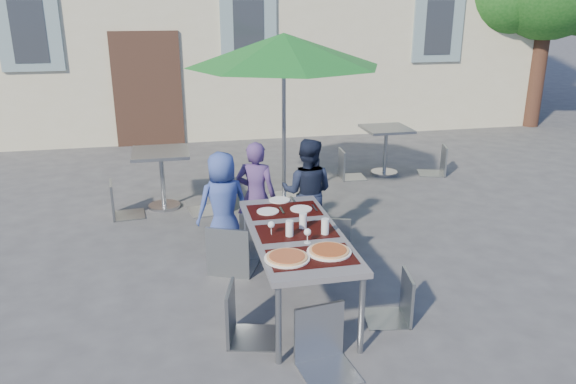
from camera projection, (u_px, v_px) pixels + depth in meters
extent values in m
plane|color=#3F3F42|center=(383.00, 344.00, 4.71)|extent=(90.00, 90.00, 0.00)
cube|color=#3A251B|center=(148.00, 90.00, 10.87)|extent=(1.30, 0.06, 2.20)
cube|color=gray|center=(29.00, 32.00, 10.12)|extent=(1.10, 0.06, 1.40)
cube|color=#262B33|center=(29.00, 32.00, 10.10)|extent=(0.60, 0.04, 1.10)
cube|color=gray|center=(249.00, 30.00, 10.91)|extent=(1.10, 0.06, 1.40)
cube|color=#262B33|center=(249.00, 30.00, 10.89)|extent=(0.60, 0.04, 1.10)
cube|color=gray|center=(438.00, 28.00, 11.71)|extent=(1.10, 0.06, 1.40)
cube|color=#262B33|center=(439.00, 28.00, 11.69)|extent=(0.60, 0.04, 1.10)
cylinder|color=#3F251B|center=(538.00, 64.00, 12.49)|extent=(0.36, 0.36, 2.80)
cube|color=#46454A|center=(296.00, 234.00, 5.11)|extent=(0.80, 1.85, 0.05)
cylinder|color=gray|center=(278.00, 325.00, 4.36)|extent=(0.05, 0.05, 0.70)
cylinder|color=gray|center=(362.00, 315.00, 4.49)|extent=(0.05, 0.05, 0.70)
cylinder|color=gray|center=(247.00, 238.00, 5.96)|extent=(0.05, 0.05, 0.70)
cylinder|color=gray|center=(309.00, 232.00, 6.10)|extent=(0.05, 0.05, 0.70)
cube|color=black|center=(311.00, 257.00, 4.59)|extent=(0.70, 0.42, 0.01)
cube|color=black|center=(296.00, 231.00, 5.10)|extent=(0.70, 0.42, 0.01)
cube|color=black|center=(284.00, 210.00, 5.61)|extent=(0.70, 0.42, 0.01)
cylinder|color=white|center=(287.00, 258.00, 4.54)|extent=(0.37, 0.37, 0.01)
cylinder|color=tan|center=(287.00, 257.00, 4.54)|extent=(0.33, 0.33, 0.01)
cylinder|color=#8E330D|center=(287.00, 256.00, 4.54)|extent=(0.29, 0.29, 0.01)
cylinder|color=white|center=(329.00, 252.00, 4.66)|extent=(0.37, 0.37, 0.01)
cylinder|color=tan|center=(329.00, 250.00, 4.66)|extent=(0.33, 0.33, 0.01)
cylinder|color=maroon|center=(329.00, 249.00, 4.65)|extent=(0.29, 0.29, 0.01)
cylinder|color=silver|center=(290.00, 229.00, 4.97)|extent=(0.07, 0.07, 0.15)
cylinder|color=silver|center=(303.00, 221.00, 5.14)|extent=(0.07, 0.07, 0.15)
cylinder|color=silver|center=(325.00, 227.00, 5.01)|extent=(0.07, 0.07, 0.15)
cylinder|color=silver|center=(271.00, 235.00, 5.02)|extent=(0.06, 0.06, 0.00)
cylinder|color=silver|center=(271.00, 231.00, 5.01)|extent=(0.01, 0.01, 0.08)
sphere|color=silver|center=(271.00, 225.00, 4.99)|extent=(0.06, 0.06, 0.06)
cylinder|color=silver|center=(307.00, 242.00, 4.86)|extent=(0.06, 0.06, 0.00)
cylinder|color=silver|center=(307.00, 238.00, 4.85)|extent=(0.01, 0.01, 0.08)
sphere|color=silver|center=(308.00, 232.00, 4.83)|extent=(0.06, 0.06, 0.06)
cylinder|color=white|center=(268.00, 211.00, 5.56)|extent=(0.22, 0.22, 0.01)
cube|color=#A7A9AF|center=(282.00, 210.00, 5.58)|extent=(0.02, 0.18, 0.00)
cylinder|color=white|center=(301.00, 209.00, 5.62)|extent=(0.22, 0.22, 0.01)
cube|color=#A7A9AF|center=(315.00, 208.00, 5.65)|extent=(0.02, 0.18, 0.00)
cylinder|color=white|center=(279.00, 200.00, 5.87)|extent=(0.22, 0.22, 0.01)
cube|color=#A7A9AF|center=(292.00, 199.00, 5.90)|extent=(0.02, 0.18, 0.00)
imported|color=#364B95|center=(223.00, 205.00, 6.20)|extent=(0.66, 0.52, 1.20)
imported|color=#4A3369|center=(256.00, 196.00, 6.38)|extent=(0.54, 0.46, 1.27)
imported|color=#171E33|center=(307.00, 192.00, 6.49)|extent=(0.71, 0.58, 1.27)
cube|color=#90979B|center=(233.00, 226.00, 5.90)|extent=(0.60, 0.60, 0.03)
cube|color=#90979B|center=(226.00, 209.00, 5.61)|extent=(0.43, 0.21, 0.55)
cylinder|color=#90979B|center=(256.00, 242.00, 6.13)|extent=(0.02, 0.02, 0.48)
cylinder|color=#90979B|center=(222.00, 239.00, 6.20)|extent=(0.02, 0.02, 0.48)
cylinder|color=#90979B|center=(247.00, 257.00, 5.76)|extent=(0.02, 0.02, 0.48)
cylinder|color=#90979B|center=(210.00, 254.00, 5.84)|extent=(0.02, 0.02, 0.48)
cube|color=gray|center=(261.00, 211.00, 6.30)|extent=(0.54, 0.54, 0.03)
cube|color=gray|center=(260.00, 194.00, 6.00)|extent=(0.46, 0.12, 0.55)
cylinder|color=gray|center=(278.00, 225.00, 6.57)|extent=(0.02, 0.02, 0.49)
cylinder|color=gray|center=(244.00, 226.00, 6.56)|extent=(0.02, 0.02, 0.49)
cylinder|color=gray|center=(279.00, 239.00, 6.20)|extent=(0.02, 0.02, 0.49)
cylinder|color=gray|center=(243.00, 239.00, 6.19)|extent=(0.02, 0.02, 0.49)
cube|color=gray|center=(334.00, 216.00, 6.39)|extent=(0.48, 0.48, 0.03)
cube|color=gray|center=(334.00, 203.00, 6.15)|extent=(0.37, 0.14, 0.45)
cylinder|color=gray|center=(348.00, 228.00, 6.60)|extent=(0.02, 0.02, 0.40)
cylinder|color=gray|center=(320.00, 227.00, 6.63)|extent=(0.02, 0.02, 0.40)
cylinder|color=gray|center=(348.00, 239.00, 6.29)|extent=(0.02, 0.02, 0.40)
cylinder|color=gray|center=(319.00, 238.00, 6.32)|extent=(0.02, 0.02, 0.40)
cube|color=gray|center=(253.00, 294.00, 4.66)|extent=(0.49, 0.49, 0.03)
cube|color=gray|center=(229.00, 267.00, 4.59)|extent=(0.13, 0.40, 0.48)
cylinder|color=gray|center=(272.00, 329.00, 4.56)|extent=(0.02, 0.02, 0.42)
cylinder|color=gray|center=(275.00, 307.00, 4.89)|extent=(0.02, 0.02, 0.42)
cylinder|color=gray|center=(230.00, 328.00, 4.57)|extent=(0.02, 0.02, 0.42)
cylinder|color=gray|center=(236.00, 306.00, 4.90)|extent=(0.02, 0.02, 0.42)
cube|color=gray|center=(388.00, 280.00, 4.96)|extent=(0.43, 0.43, 0.03)
cube|color=gray|center=(410.00, 256.00, 4.89)|extent=(0.09, 0.38, 0.45)
cylinder|color=gray|center=(366.00, 292.00, 5.17)|extent=(0.02, 0.02, 0.39)
cylinder|color=gray|center=(373.00, 310.00, 4.86)|extent=(0.02, 0.02, 0.39)
cylinder|color=gray|center=(401.00, 291.00, 5.18)|extent=(0.02, 0.02, 0.39)
cylinder|color=gray|center=(409.00, 309.00, 4.88)|extent=(0.02, 0.02, 0.39)
cube|color=#92969D|center=(330.00, 324.00, 4.20)|extent=(0.47, 0.47, 0.03)
cube|color=#92969D|center=(320.00, 282.00, 4.30)|extent=(0.42, 0.09, 0.49)
cylinder|color=#92969D|center=(317.00, 368.00, 4.06)|extent=(0.02, 0.02, 0.44)
cylinder|color=#92969D|center=(361.00, 358.00, 4.18)|extent=(0.02, 0.02, 0.44)
cylinder|color=#92969D|center=(299.00, 341.00, 4.38)|extent=(0.02, 0.02, 0.44)
cylinder|color=#92969D|center=(340.00, 333.00, 4.49)|extent=(0.02, 0.02, 0.44)
cylinder|color=#A7A9AF|center=(284.00, 199.00, 8.01)|extent=(0.50, 0.50, 0.09)
cylinder|color=gray|center=(284.00, 128.00, 7.67)|extent=(0.06, 0.06, 2.18)
cone|color=#176822|center=(284.00, 50.00, 7.33)|extent=(2.62, 2.62, 0.43)
cylinder|color=#A7A9AF|center=(164.00, 206.00, 7.83)|extent=(0.44, 0.44, 0.04)
cylinder|color=gray|center=(163.00, 182.00, 7.72)|extent=(0.06, 0.06, 0.76)
cube|color=gray|center=(160.00, 153.00, 7.58)|extent=(0.76, 0.76, 0.04)
cube|color=gray|center=(126.00, 185.00, 7.40)|extent=(0.44, 0.44, 0.03)
cube|color=gray|center=(109.00, 168.00, 7.27)|extent=(0.07, 0.41, 0.48)
cylinder|color=gray|center=(142.00, 204.00, 7.36)|extent=(0.02, 0.02, 0.43)
cylinder|color=gray|center=(140.00, 195.00, 7.68)|extent=(0.02, 0.02, 0.43)
cylinder|color=gray|center=(114.00, 206.00, 7.26)|extent=(0.02, 0.02, 0.43)
cylinder|color=gray|center=(114.00, 198.00, 7.58)|extent=(0.02, 0.02, 0.43)
cube|color=#93989E|center=(205.00, 178.00, 7.53)|extent=(0.52, 0.52, 0.03)
cube|color=#93989E|center=(219.00, 157.00, 7.52)|extent=(0.10, 0.45, 0.54)
cylinder|color=#93989E|center=(188.00, 192.00, 7.72)|extent=(0.02, 0.02, 0.47)
cylinder|color=#93989E|center=(194.00, 201.00, 7.38)|extent=(0.02, 0.02, 0.47)
cylinder|color=#93989E|center=(216.00, 189.00, 7.85)|extent=(0.02, 0.02, 0.47)
cylinder|color=#93989E|center=(223.00, 198.00, 7.51)|extent=(0.02, 0.02, 0.47)
cylinder|color=#A7A9AF|center=(384.00, 172.00, 9.35)|extent=(0.44, 0.44, 0.04)
cylinder|color=gray|center=(385.00, 152.00, 9.24)|extent=(0.06, 0.06, 0.73)
cube|color=gray|center=(387.00, 129.00, 9.11)|extent=(0.73, 0.73, 0.04)
cube|color=gray|center=(353.00, 153.00, 9.01)|extent=(0.42, 0.42, 0.03)
cube|color=gray|center=(342.00, 139.00, 8.91)|extent=(0.06, 0.40, 0.47)
cylinder|color=gray|center=(366.00, 168.00, 8.95)|extent=(0.02, 0.02, 0.41)
cylinder|color=gray|center=(360.00, 162.00, 9.26)|extent=(0.02, 0.02, 0.41)
cylinder|color=gray|center=(345.00, 169.00, 8.90)|extent=(0.02, 0.02, 0.41)
cylinder|color=gray|center=(340.00, 163.00, 9.22)|extent=(0.02, 0.02, 0.41)
cube|color=gray|center=(433.00, 149.00, 9.21)|extent=(0.50, 0.50, 0.03)
cube|color=gray|center=(446.00, 134.00, 9.12)|extent=(0.14, 0.40, 0.48)
cylinder|color=gray|center=(420.00, 159.00, 9.46)|extent=(0.02, 0.02, 0.43)
cylinder|color=gray|center=(423.00, 164.00, 9.13)|extent=(0.02, 0.02, 0.43)
cylinder|color=gray|center=(441.00, 159.00, 9.43)|extent=(0.02, 0.02, 0.43)
cylinder|color=gray|center=(444.00, 165.00, 9.10)|extent=(0.02, 0.02, 0.43)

